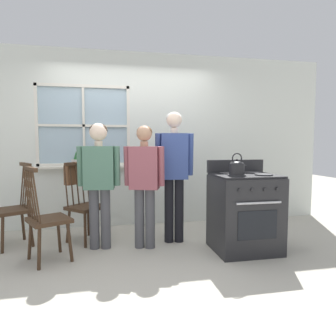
{
  "coord_description": "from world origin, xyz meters",
  "views": [
    {
      "loc": [
        -0.4,
        -3.34,
        1.29
      ],
      "look_at": [
        0.31,
        0.15,
        1.0
      ],
      "focal_mm": 32.0,
      "sensor_mm": 36.0,
      "label": 1
    }
  ],
  "objects_px": {
    "chair_center_cluster": "(47,220)",
    "stove": "(244,212)",
    "person_adult_right": "(174,165)",
    "handbag": "(73,174)",
    "chair_near_wall": "(15,210)",
    "chair_by_window": "(85,207)",
    "person_teen_center": "(144,176)",
    "potted_plant": "(77,161)",
    "person_elderly_left": "(99,173)",
    "kettle": "(237,167)"
  },
  "relations": [
    {
      "from": "person_adult_right",
      "to": "kettle",
      "type": "height_order",
      "value": "person_adult_right"
    },
    {
      "from": "person_adult_right",
      "to": "stove",
      "type": "bearing_deg",
      "value": -25.62
    },
    {
      "from": "person_elderly_left",
      "to": "potted_plant",
      "type": "distance_m",
      "value": 1.01
    },
    {
      "from": "chair_by_window",
      "to": "person_teen_center",
      "type": "bearing_deg",
      "value": -74.23
    },
    {
      "from": "chair_near_wall",
      "to": "stove",
      "type": "xyz_separation_m",
      "value": [
        2.76,
        -0.72,
        0.01
      ]
    },
    {
      "from": "stove",
      "to": "kettle",
      "type": "relative_size",
      "value": 4.39
    },
    {
      "from": "person_adult_right",
      "to": "kettle",
      "type": "distance_m",
      "value": 0.85
    },
    {
      "from": "chair_center_cluster",
      "to": "chair_near_wall",
      "type": "bearing_deg",
      "value": 11.49
    },
    {
      "from": "person_elderly_left",
      "to": "person_teen_center",
      "type": "distance_m",
      "value": 0.55
    },
    {
      "from": "person_teen_center",
      "to": "chair_center_cluster",
      "type": "bearing_deg",
      "value": -150.47
    },
    {
      "from": "chair_near_wall",
      "to": "person_adult_right",
      "type": "xyz_separation_m",
      "value": [
        2.0,
        -0.25,
        0.55
      ]
    },
    {
      "from": "chair_center_cluster",
      "to": "stove",
      "type": "bearing_deg",
      "value": -120.57
    },
    {
      "from": "chair_near_wall",
      "to": "person_teen_center",
      "type": "xyz_separation_m",
      "value": [
        1.6,
        -0.39,
        0.43
      ]
    },
    {
      "from": "chair_center_cluster",
      "to": "person_teen_center",
      "type": "bearing_deg",
      "value": -106.67
    },
    {
      "from": "potted_plant",
      "to": "person_elderly_left",
      "type": "bearing_deg",
      "value": -70.25
    },
    {
      "from": "chair_near_wall",
      "to": "chair_by_window",
      "type": "bearing_deg",
      "value": 61.14
    },
    {
      "from": "person_elderly_left",
      "to": "potted_plant",
      "type": "bearing_deg",
      "value": 115.13
    },
    {
      "from": "potted_plant",
      "to": "handbag",
      "type": "height_order",
      "value": "potted_plant"
    },
    {
      "from": "person_adult_right",
      "to": "person_elderly_left",
      "type": "bearing_deg",
      "value": -170.08
    },
    {
      "from": "chair_by_window",
      "to": "stove",
      "type": "height_order",
      "value": "stove"
    },
    {
      "from": "chair_by_window",
      "to": "potted_plant",
      "type": "bearing_deg",
      "value": 57.68
    },
    {
      "from": "person_teen_center",
      "to": "kettle",
      "type": "distance_m",
      "value": 1.11
    },
    {
      "from": "person_elderly_left",
      "to": "person_teen_center",
      "type": "height_order",
      "value": "person_elderly_left"
    },
    {
      "from": "chair_by_window",
      "to": "chair_center_cluster",
      "type": "height_order",
      "value": "same"
    },
    {
      "from": "chair_center_cluster",
      "to": "handbag",
      "type": "bearing_deg",
      "value": -41.75
    },
    {
      "from": "stove",
      "to": "chair_center_cluster",
      "type": "bearing_deg",
      "value": 177.14
    },
    {
      "from": "person_adult_right",
      "to": "handbag",
      "type": "relative_size",
      "value": 5.52
    },
    {
      "from": "chair_near_wall",
      "to": "potted_plant",
      "type": "distance_m",
      "value": 1.11
    },
    {
      "from": "stove",
      "to": "person_adult_right",
      "type": "bearing_deg",
      "value": 148.13
    },
    {
      "from": "person_elderly_left",
      "to": "person_teen_center",
      "type": "bearing_deg",
      "value": -3.52
    },
    {
      "from": "chair_center_cluster",
      "to": "stove",
      "type": "relative_size",
      "value": 0.97
    },
    {
      "from": "chair_center_cluster",
      "to": "stove",
      "type": "distance_m",
      "value": 2.27
    },
    {
      "from": "chair_center_cluster",
      "to": "handbag",
      "type": "xyz_separation_m",
      "value": [
        0.2,
        0.78,
        0.41
      ]
    },
    {
      "from": "chair_by_window",
      "to": "person_elderly_left",
      "type": "distance_m",
      "value": 0.6
    },
    {
      "from": "person_elderly_left",
      "to": "handbag",
      "type": "height_order",
      "value": "person_elderly_left"
    },
    {
      "from": "chair_center_cluster",
      "to": "kettle",
      "type": "bearing_deg",
      "value": -124.36
    },
    {
      "from": "person_teen_center",
      "to": "person_adult_right",
      "type": "height_order",
      "value": "person_adult_right"
    },
    {
      "from": "stove",
      "to": "chair_near_wall",
      "type": "bearing_deg",
      "value": 165.38
    },
    {
      "from": "chair_by_window",
      "to": "potted_plant",
      "type": "height_order",
      "value": "potted_plant"
    },
    {
      "from": "chair_by_window",
      "to": "handbag",
      "type": "bearing_deg",
      "value": 90.0
    },
    {
      "from": "potted_plant",
      "to": "chair_near_wall",
      "type": "bearing_deg",
      "value": -137.88
    },
    {
      "from": "chair_near_wall",
      "to": "stove",
      "type": "distance_m",
      "value": 2.85
    },
    {
      "from": "person_adult_right",
      "to": "stove",
      "type": "distance_m",
      "value": 1.05
    },
    {
      "from": "person_adult_right",
      "to": "chair_center_cluster",
      "type": "bearing_deg",
      "value": -160.27
    },
    {
      "from": "chair_by_window",
      "to": "person_elderly_left",
      "type": "xyz_separation_m",
      "value": [
        0.2,
        -0.32,
        0.47
      ]
    },
    {
      "from": "person_teen_center",
      "to": "stove",
      "type": "bearing_deg",
      "value": 2.78
    },
    {
      "from": "chair_near_wall",
      "to": "kettle",
      "type": "xyz_separation_m",
      "value": [
        2.59,
        -0.85,
        0.56
      ]
    },
    {
      "from": "person_elderly_left",
      "to": "kettle",
      "type": "distance_m",
      "value": 1.64
    },
    {
      "from": "handbag",
      "to": "person_adult_right",
      "type": "bearing_deg",
      "value": -17.96
    },
    {
      "from": "person_teen_center",
      "to": "person_adult_right",
      "type": "relative_size",
      "value": 0.89
    }
  ]
}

